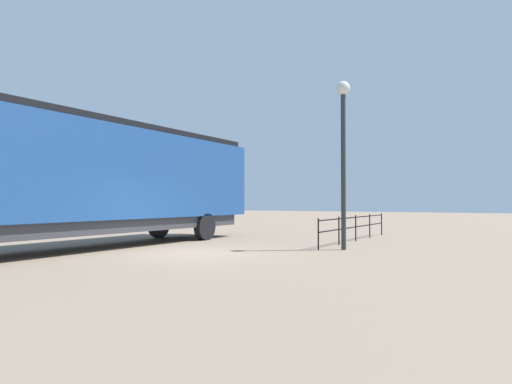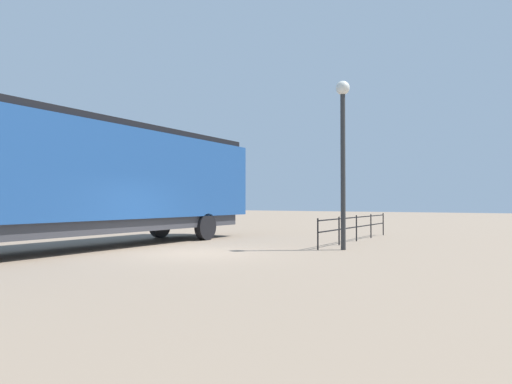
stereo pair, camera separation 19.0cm
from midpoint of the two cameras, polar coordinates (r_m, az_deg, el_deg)
ground_plane at (r=14.28m, az=-8.05°, el=-7.58°), size 120.00×120.00×0.00m
locomotive at (r=16.59m, az=-19.58°, el=1.71°), size 2.82×15.86×4.34m
lamp_post at (r=15.46m, az=10.49°, el=6.91°), size 0.46×0.46×5.58m
platform_fence at (r=18.76m, az=12.06°, el=-3.95°), size 0.05×7.80×1.04m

